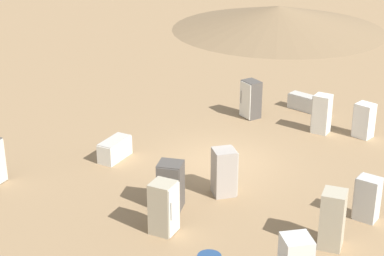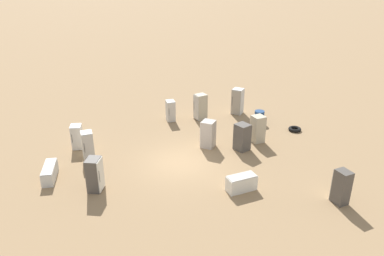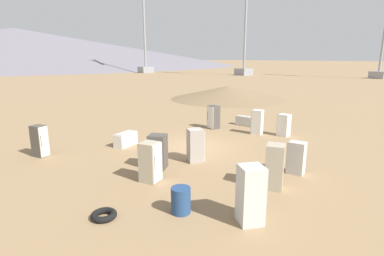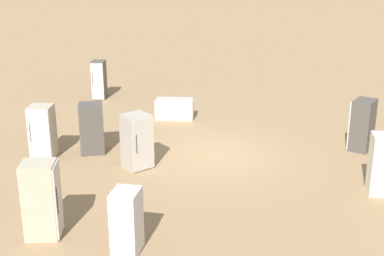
% 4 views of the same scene
% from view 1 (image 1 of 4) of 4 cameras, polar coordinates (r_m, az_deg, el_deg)
% --- Properties ---
extents(ground_plane, '(1000.00, 1000.00, 0.00)m').
position_cam_1_polar(ground_plane, '(24.50, 2.66, -2.99)').
color(ground_plane, '#937551').
extents(dirt_mound, '(14.48, 14.48, 1.61)m').
position_cam_1_polar(dirt_mound, '(44.37, 7.69, 9.69)').
color(dirt_mound, '#7F6647').
rests_on(dirt_mound, ground_plane).
extents(discarded_fridge_0, '(0.98, 0.96, 1.69)m').
position_cam_1_polar(discarded_fridge_0, '(19.66, -2.53, -7.09)').
color(discarded_fridge_0, '#B2A88E').
rests_on(discarded_fridge_0, ground_plane).
extents(discarded_fridge_1, '(0.97, 1.01, 1.81)m').
position_cam_1_polar(discarded_fridge_1, '(19.38, 12.39, -7.92)').
color(discarded_fridge_1, '#B2A88E').
rests_on(discarded_fridge_1, ground_plane).
extents(discarded_fridge_2, '(0.83, 0.72, 1.45)m').
position_cam_1_polar(discarded_fridge_2, '(27.32, 15.03, 0.67)').
color(discarded_fridge_2, white).
rests_on(discarded_fridge_2, ground_plane).
extents(discarded_fridge_3, '(0.87, 0.81, 1.66)m').
position_cam_1_polar(discarded_fridge_3, '(27.32, 11.44, 1.25)').
color(discarded_fridge_3, silver).
rests_on(discarded_fridge_3, ground_plane).
extents(discarded_fridge_5, '(1.19, 1.59, 0.79)m').
position_cam_1_polar(discarded_fridge_5, '(24.73, -6.88, -1.88)').
color(discarded_fridge_5, silver).
rests_on(discarded_fridge_5, ground_plane).
extents(discarded_fridge_6, '(0.86, 0.75, 1.46)m').
position_cam_1_polar(discarded_fridge_6, '(21.11, 15.31, -6.07)').
color(discarded_fridge_6, silver).
rests_on(discarded_fridge_6, ground_plane).
extents(discarded_fridge_7, '(0.96, 0.98, 1.65)m').
position_cam_1_polar(discarded_fridge_7, '(21.85, 2.89, -3.93)').
color(discarded_fridge_7, '#A89E93').
rests_on(discarded_fridge_7, ground_plane).
extents(discarded_fridge_9, '(1.91, 0.92, 0.71)m').
position_cam_1_polar(discarded_fridge_9, '(29.80, 10.23, 2.18)').
color(discarded_fridge_9, silver).
rests_on(discarded_fridge_9, ground_plane).
extents(discarded_fridge_10, '(1.08, 1.08, 1.61)m').
position_cam_1_polar(discarded_fridge_10, '(21.00, -1.92, -5.13)').
color(discarded_fridge_10, '#4C4742').
rests_on(discarded_fridge_10, ground_plane).
extents(discarded_fridge_11, '(0.85, 0.71, 1.69)m').
position_cam_1_polar(discarded_fridge_11, '(28.53, 5.24, 2.57)').
color(discarded_fridge_11, '#4C4742').
rests_on(discarded_fridge_11, ground_plane).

